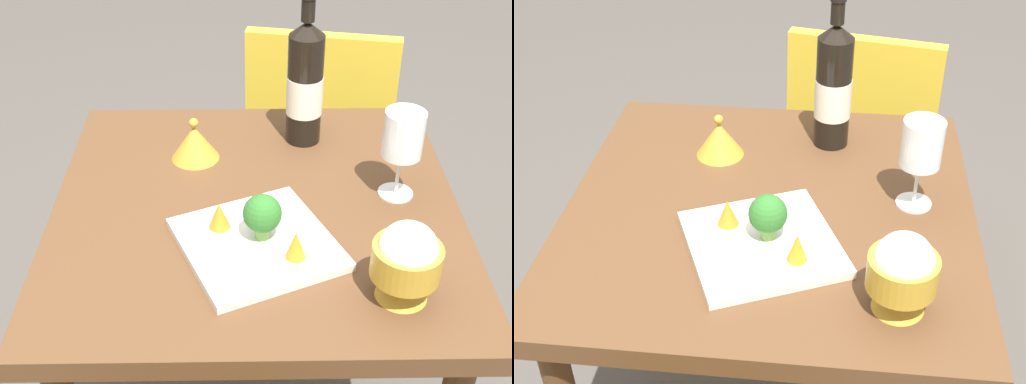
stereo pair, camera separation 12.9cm
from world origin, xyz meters
TOP-DOWN VIEW (x-y plane):
  - dining_table at (0.00, 0.00)m, footprint 0.77×0.77m
  - chair_by_wall at (0.20, 0.67)m, footprint 0.47×0.47m
  - wine_bottle at (0.11, 0.24)m, footprint 0.08×0.08m
  - wine_glass at (0.27, 0.03)m, footprint 0.08×0.08m
  - rice_bowl at (0.23, -0.25)m, footprint 0.11×0.11m
  - rice_bowl_lid at (-0.12, 0.17)m, footprint 0.10×0.10m
  - serving_plate at (-0.00, -0.13)m, footprint 0.33×0.33m
  - broccoli_floret at (0.01, -0.12)m, footprint 0.07×0.07m
  - carrot_garnish_left at (-0.07, -0.09)m, footprint 0.04×0.04m
  - carrot_garnish_right at (0.06, -0.17)m, footprint 0.04×0.04m

SIDE VIEW (x-z plane):
  - chair_by_wall at x=0.20m, z-range 0.10..0.95m
  - dining_table at x=0.00m, z-range 0.27..1.02m
  - serving_plate at x=0.00m, z-range 0.75..0.77m
  - rice_bowl_lid at x=-0.12m, z-range 0.74..0.83m
  - carrot_garnish_left at x=-0.07m, z-range 0.77..0.82m
  - carrot_garnish_right at x=0.06m, z-range 0.77..0.82m
  - broccoli_floret at x=0.01m, z-range 0.77..0.86m
  - rice_bowl at x=0.23m, z-range 0.75..0.89m
  - wine_glass at x=0.27m, z-range 0.79..0.97m
  - wine_bottle at x=0.11m, z-range 0.72..1.05m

